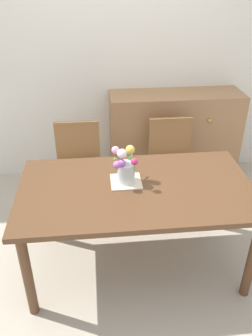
{
  "coord_description": "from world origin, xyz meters",
  "views": [
    {
      "loc": [
        -0.29,
        -2.06,
        2.13
      ],
      "look_at": [
        -0.07,
        0.07,
        0.88
      ],
      "focal_mm": 36.63,
      "sensor_mm": 36.0,
      "label": 1
    }
  ],
  "objects": [
    {
      "name": "dining_table",
      "position": [
        0.0,
        0.0,
        0.67
      ],
      "size": [
        1.72,
        0.95,
        0.76
      ],
      "color": "brown",
      "rests_on": "ground_plane"
    },
    {
      "name": "placemat",
      "position": [
        -0.07,
        0.07,
        0.76
      ],
      "size": [
        0.23,
        0.23,
        0.01
      ],
      "primitive_type": "cube",
      "color": "beige",
      "rests_on": "dining_table"
    },
    {
      "name": "chair_right",
      "position": [
        0.45,
        0.82,
        0.52
      ],
      "size": [
        0.42,
        0.42,
        0.9
      ],
      "rotation": [
        0.0,
        0.0,
        3.14
      ],
      "color": "olive",
      "rests_on": "ground_plane"
    },
    {
      "name": "back_wall",
      "position": [
        0.0,
        1.6,
        1.4
      ],
      "size": [
        7.0,
        0.1,
        2.8
      ],
      "primitive_type": "cube",
      "color": "silver",
      "rests_on": "ground_plane"
    },
    {
      "name": "flower_vase",
      "position": [
        -0.08,
        0.07,
        0.9
      ],
      "size": [
        0.18,
        0.23,
        0.27
      ],
      "color": "silver",
      "rests_on": "placemat"
    },
    {
      "name": "chair_left",
      "position": [
        -0.45,
        0.82,
        0.52
      ],
      "size": [
        0.42,
        0.42,
        0.9
      ],
      "rotation": [
        0.0,
        0.0,
        3.14
      ],
      "color": "olive",
      "rests_on": "ground_plane"
    },
    {
      "name": "ground_plane",
      "position": [
        0.0,
        0.0,
        0.0
      ],
      "size": [
        12.0,
        12.0,
        0.0
      ],
      "primitive_type": "plane",
      "color": "#B7AD99"
    },
    {
      "name": "dresser",
      "position": [
        0.59,
        1.33,
        0.5
      ],
      "size": [
        1.4,
        0.47,
        1.0
      ],
      "color": "#9E7047",
      "rests_on": "ground_plane"
    }
  ]
}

